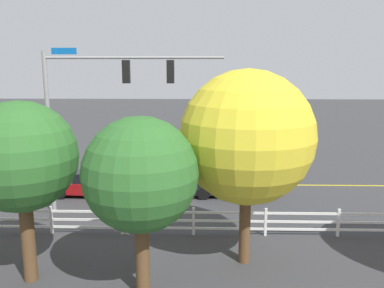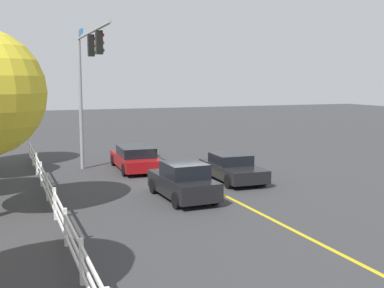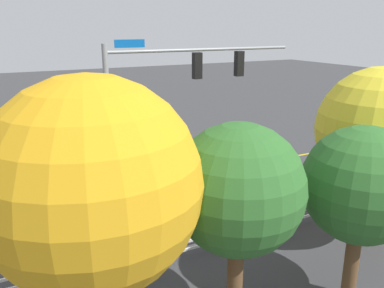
% 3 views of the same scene
% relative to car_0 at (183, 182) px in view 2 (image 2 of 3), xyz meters
% --- Properties ---
extents(ground_plane, '(120.00, 120.00, 0.00)m').
position_rel_car_0_xyz_m(ground_plane, '(3.35, -1.83, -0.72)').
color(ground_plane, '#38383A').
extents(lane_center_stripe, '(28.00, 0.16, 0.01)m').
position_rel_car_0_xyz_m(lane_center_stripe, '(-0.65, -1.83, -0.72)').
color(lane_center_stripe, gold).
rests_on(lane_center_stripe, ground_plane).
extents(signal_assembly, '(7.94, 0.38, 7.48)m').
position_rel_car_0_xyz_m(signal_assembly, '(6.14, 2.74, 4.55)').
color(signal_assembly, gray).
rests_on(signal_assembly, ground_plane).
extents(car_0, '(4.04, 1.91, 1.54)m').
position_rel_car_0_xyz_m(car_0, '(0.00, 0.00, 0.00)').
color(car_0, black).
rests_on(car_0, ground_plane).
extents(car_1, '(4.44, 2.08, 1.29)m').
position_rel_car_0_xyz_m(car_1, '(2.51, -3.51, -0.10)').
color(car_1, black).
rests_on(car_1, ground_plane).
extents(car_2, '(4.88, 2.22, 1.31)m').
position_rel_car_0_xyz_m(car_2, '(7.00, 0.11, -0.08)').
color(car_2, maroon).
rests_on(car_2, ground_plane).
extents(white_rail_fence, '(26.10, 0.10, 1.15)m').
position_rel_car_0_xyz_m(white_rail_fence, '(0.35, 5.22, -0.12)').
color(white_rail_fence, white).
rests_on(white_rail_fence, ground_plane).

